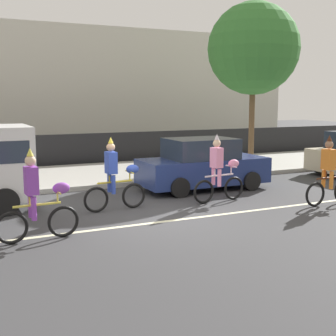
{
  "coord_description": "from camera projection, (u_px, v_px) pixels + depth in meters",
  "views": [
    {
      "loc": [
        -4.54,
        -10.27,
        2.89
      ],
      "look_at": [
        0.9,
        1.2,
        1.0
      ],
      "focal_mm": 50.0,
      "sensor_mm": 36.0,
      "label": 1
    }
  ],
  "objects": [
    {
      "name": "ground_plane",
      "position": [
        156.0,
        217.0,
        11.53
      ],
      "size": [
        80.0,
        80.0,
        0.0
      ],
      "primitive_type": "plane",
      "color": "#38383A"
    },
    {
      "name": "road_centre_line",
      "position": [
        164.0,
        221.0,
        11.08
      ],
      "size": [
        36.0,
        0.14,
        0.01
      ],
      "primitive_type": "cube",
      "color": "beige",
      "rests_on": "ground"
    },
    {
      "name": "sidewalk_curb",
      "position": [
        85.0,
        175.0,
        17.32
      ],
      "size": [
        60.0,
        5.0,
        0.15
      ],
      "primitive_type": "cube",
      "color": "#9E9B93",
      "rests_on": "ground"
    },
    {
      "name": "fence_line",
      "position": [
        66.0,
        151.0,
        19.82
      ],
      "size": [
        40.0,
        0.08,
        1.4
      ],
      "primitive_type": "cube",
      "color": "black",
      "rests_on": "ground"
    },
    {
      "name": "building_backdrop",
      "position": [
        44.0,
        91.0,
        27.45
      ],
      "size": [
        28.0,
        8.0,
        6.68
      ],
      "primitive_type": "cube",
      "color": "beige",
      "rests_on": "ground"
    },
    {
      "name": "parade_cyclist_purple",
      "position": [
        38.0,
        200.0,
        9.49
      ],
      "size": [
        1.72,
        0.5,
        1.92
      ],
      "color": "black",
      "rests_on": "ground"
    },
    {
      "name": "parade_cyclist_cobalt",
      "position": [
        115.0,
        178.0,
        12.1
      ],
      "size": [
        1.72,
        0.5,
        1.92
      ],
      "color": "black",
      "rests_on": "ground"
    },
    {
      "name": "parade_cyclist_pink",
      "position": [
        220.0,
        172.0,
        13.12
      ],
      "size": [
        1.72,
        0.5,
        1.92
      ],
      "color": "black",
      "rests_on": "ground"
    },
    {
      "name": "parade_cyclist_orange",
      "position": [
        331.0,
        174.0,
        12.75
      ],
      "size": [
        1.72,
        0.5,
        1.92
      ],
      "color": "black",
      "rests_on": "ground"
    },
    {
      "name": "parked_car_navy",
      "position": [
        202.0,
        165.0,
        14.96
      ],
      "size": [
        4.1,
        1.92,
        1.64
      ],
      "color": "navy",
      "rests_on": "ground"
    },
    {
      "name": "street_tree_near_lamp",
      "position": [
        254.0,
        49.0,
        19.3
      ],
      "size": [
        3.8,
        3.8,
        6.68
      ],
      "color": "brown",
      "rests_on": "sidewalk_curb"
    },
    {
      "name": "pedestrian_onlooker",
      "position": [
        16.0,
        149.0,
        17.51
      ],
      "size": [
        0.32,
        0.2,
        1.62
      ],
      "color": "#33333D",
      "rests_on": "sidewalk_curb"
    }
  ]
}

